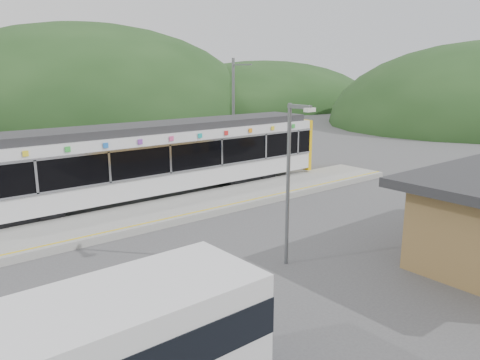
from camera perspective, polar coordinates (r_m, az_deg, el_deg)
ground at (r=19.00m, az=-1.34°, el=-6.02°), size 120.00×120.00×0.00m
hills at (r=26.71m, az=2.24°, el=-0.36°), size 146.00×149.00×26.00m
platform at (r=21.54m, az=-6.72°, el=-3.36°), size 26.00×3.20×0.30m
yellow_line at (r=20.45m, az=-4.78°, el=-3.76°), size 26.00×0.10×0.01m
train at (r=23.16m, az=-11.38°, el=2.51°), size 20.44×3.01×3.74m
catenary_mast_east at (r=29.12m, az=-0.76°, el=8.06°), size 0.18×1.80×7.00m
lamp_post at (r=14.83m, az=6.22°, el=1.12°), size 0.36×0.95×5.28m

